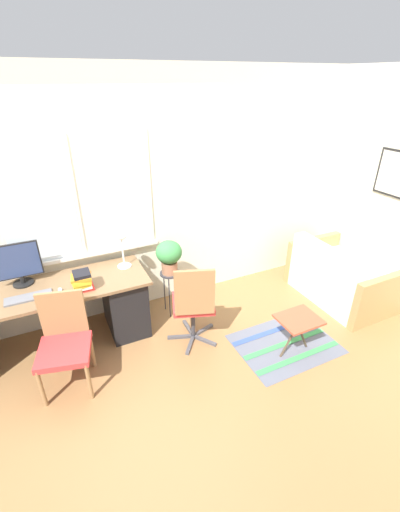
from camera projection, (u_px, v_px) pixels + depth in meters
name	position (u px, v px, depth m)	size (l,w,h in m)	color
ground_plane	(147.00, 341.00, 3.74)	(14.00, 14.00, 0.00)	olive
wall_back_with_window	(115.00, 203.00, 3.69)	(9.00, 0.12, 2.70)	beige
wall_right_with_picture	(375.00, 186.00, 4.28)	(0.08, 9.00, 2.70)	beige
desk	(46.00, 318.00, 3.46)	(2.09, 0.66, 0.72)	brown
monitor	(18.00, 264.00, 3.32)	(0.42, 0.20, 0.44)	black
keyboard	(29.00, 298.00, 3.19)	(0.41, 0.14, 0.02)	slate
mouse	(60.00, 290.00, 3.29)	(0.04, 0.07, 0.03)	silver
desk_lamp	(122.00, 244.00, 3.61)	(0.15, 0.15, 0.39)	white
book_stack	(82.00, 281.00, 3.28)	(0.20, 0.18, 0.19)	red
desk_chair_wooden	(64.00, 341.00, 3.06)	(0.53, 0.54, 0.89)	olive
office_chair_swivel	(194.00, 303.00, 3.49)	(0.55, 0.57, 0.98)	#47474C
couch_loveseat	(340.00, 279.00, 4.38)	(0.85, 1.24, 0.76)	silver
plant_stand	(170.00, 278.00, 3.97)	(0.23, 0.23, 0.56)	#333338
potted_plant	(169.00, 255.00, 3.83)	(0.29, 0.29, 0.40)	#9E6B4C
floor_rug_striped	(285.00, 344.00, 3.69)	(1.05, 0.79, 0.01)	#565B6B
folding_stool	(299.00, 322.00, 3.41)	(0.41, 0.35, 0.44)	#B24C33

